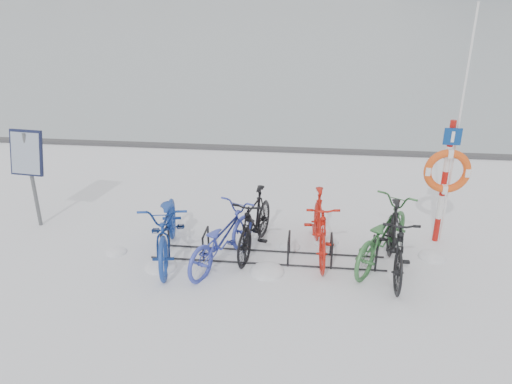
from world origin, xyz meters
TOP-DOWN VIEW (x-y plane):
  - ground at (0.00, 0.00)m, footprint 900.00×900.00m
  - quay_edge at (0.00, 5.90)m, footprint 400.00×0.25m
  - bike_rack at (0.00, 0.00)m, footprint 4.00×0.48m
  - info_board at (-4.55, 0.76)m, footprint 0.66×0.30m
  - lifebuoy_station at (3.02, 0.93)m, footprint 0.80×0.23m
  - bike_0 at (-1.71, -0.05)m, footprint 1.16×2.33m
  - bike_1 at (-0.76, -0.20)m, footprint 1.37×2.01m
  - bike_2 at (-0.26, 0.31)m, footprint 0.87×1.93m
  - bike_3 at (0.87, 0.27)m, footprint 0.69×1.95m
  - bike_4 at (1.91, 0.15)m, footprint 1.62×2.14m
  - bike_5 at (2.08, -0.18)m, footprint 0.62×1.97m
  - snow_drifts at (0.06, -0.05)m, footprint 5.93×1.68m

SIDE VIEW (x-z plane):
  - ground at x=0.00m, z-range 0.00..0.00m
  - snow_drifts at x=0.06m, z-range -0.10..0.10m
  - quay_edge at x=0.00m, z-range 0.00..0.10m
  - bike_rack at x=0.00m, z-range -0.05..0.41m
  - bike_1 at x=-0.76m, z-range 0.00..1.00m
  - bike_4 at x=1.91m, z-range 0.00..1.08m
  - bike_2 at x=-0.26m, z-range 0.00..1.12m
  - bike_3 at x=0.87m, z-range 0.00..1.15m
  - bike_0 at x=-1.71m, z-range 0.00..1.17m
  - bike_5 at x=2.08m, z-range 0.00..1.17m
  - info_board at x=-4.55m, z-range 0.42..2.35m
  - lifebuoy_station at x=3.02m, z-range -0.68..3.45m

